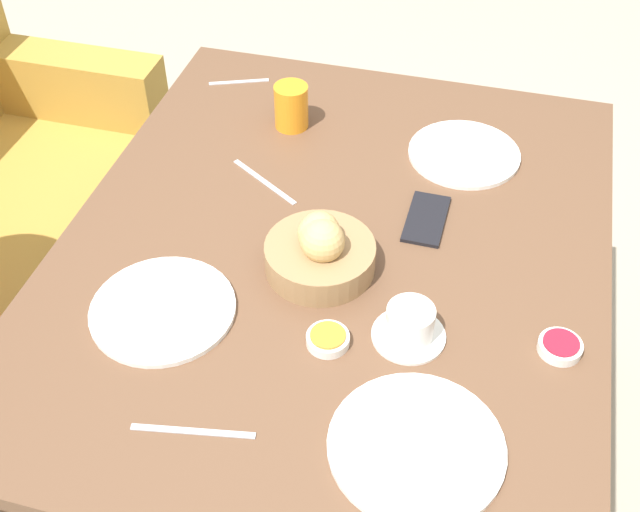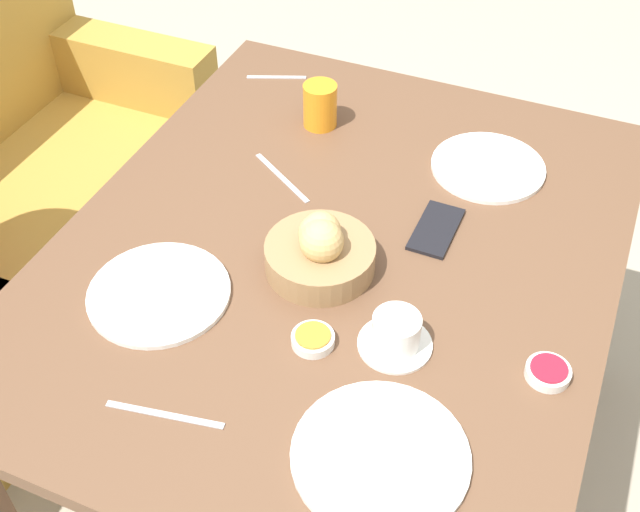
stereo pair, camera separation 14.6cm
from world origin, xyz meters
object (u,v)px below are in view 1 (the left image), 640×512
(coffee_cup, at_px, (410,325))
(plate_near_left, at_px, (416,446))
(bread_basket, at_px, (320,248))
(plate_far_center, at_px, (163,309))
(cell_phone, at_px, (426,219))
(juice_glass, at_px, (291,106))
(plate_near_right, at_px, (464,154))
(knife_silver, at_px, (264,182))
(fork_silver, at_px, (193,431))
(jam_bowl_berry, at_px, (560,346))
(spoon_coffee, at_px, (239,82))
(jam_bowl_honey, at_px, (328,339))

(coffee_cup, bearing_deg, plate_near_left, -166.55)
(bread_basket, height_order, plate_far_center, bread_basket)
(cell_phone, bearing_deg, plate_far_center, 131.47)
(juice_glass, distance_m, cell_phone, 0.43)
(coffee_cup, bearing_deg, juice_glass, 33.91)
(plate_near_right, relative_size, plate_far_center, 0.94)
(knife_silver, bearing_deg, fork_silver, -172.37)
(plate_near_right, distance_m, jam_bowl_berry, 0.55)
(plate_near_left, bearing_deg, juice_glass, 28.85)
(bread_basket, distance_m, plate_far_center, 0.30)
(plate_far_center, xyz_separation_m, fork_silver, (-0.22, -0.14, -0.00))
(fork_silver, relative_size, spoon_coffee, 1.39)
(plate_far_center, relative_size, knife_silver, 1.51)
(fork_silver, distance_m, knife_silver, 0.61)
(plate_far_center, distance_m, jam_bowl_honey, 0.30)
(knife_silver, bearing_deg, jam_bowl_honey, -148.45)
(jam_bowl_honey, relative_size, knife_silver, 0.44)
(bread_basket, xyz_separation_m, spoon_coffee, (0.57, 0.35, -0.05))
(plate_far_center, relative_size, fork_silver, 1.33)
(bread_basket, distance_m, coffee_cup, 0.23)
(coffee_cup, bearing_deg, jam_bowl_honey, 110.72)
(plate_near_left, bearing_deg, coffee_cup, 13.45)
(fork_silver, xyz_separation_m, spoon_coffee, (0.96, 0.26, -0.00))
(coffee_cup, bearing_deg, fork_silver, 133.84)
(plate_near_left, height_order, plate_near_right, same)
(spoon_coffee, distance_m, cell_phone, 0.65)
(coffee_cup, bearing_deg, bread_basket, 56.97)
(jam_bowl_berry, bearing_deg, fork_silver, 120.04)
(coffee_cup, xyz_separation_m, jam_bowl_berry, (0.04, -0.25, -0.02))
(jam_bowl_berry, relative_size, knife_silver, 0.44)
(jam_bowl_berry, height_order, jam_bowl_honey, same)
(juice_glass, xyz_separation_m, coffee_cup, (-0.55, -0.37, -0.02))
(plate_near_left, height_order, coffee_cup, coffee_cup)
(jam_bowl_berry, bearing_deg, juice_glass, 50.30)
(jam_bowl_honey, bearing_deg, spoon_coffee, 29.34)
(bread_basket, height_order, jam_bowl_honey, bread_basket)
(plate_near_left, height_order, plate_far_center, same)
(plate_near_left, distance_m, coffee_cup, 0.22)
(bread_basket, distance_m, knife_silver, 0.28)
(bread_basket, height_order, coffee_cup, bread_basket)
(plate_near_left, relative_size, jam_bowl_honey, 3.66)
(cell_phone, bearing_deg, coffee_cup, -176.10)
(coffee_cup, height_order, spoon_coffee, coffee_cup)
(plate_near_right, xyz_separation_m, coffee_cup, (-0.53, 0.02, 0.02))
(jam_bowl_honey, relative_size, cell_phone, 0.49)
(plate_near_right, bearing_deg, jam_bowl_honey, 165.42)
(plate_far_center, bearing_deg, plate_near_right, -37.32)
(plate_near_right, relative_size, jam_bowl_honey, 3.26)
(coffee_cup, distance_m, cell_phone, 0.31)
(juice_glass, xyz_separation_m, knife_silver, (-0.21, -0.00, -0.05))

